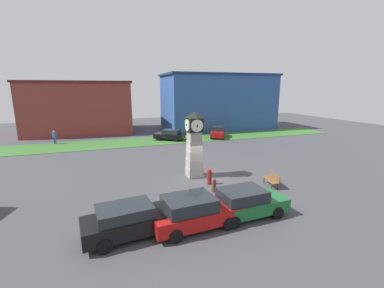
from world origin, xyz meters
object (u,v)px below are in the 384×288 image
object	(u,v)px
car_navy_sedan	(131,220)
clock_tower	(194,144)
bollard_mid_row	(214,185)
car_near_tower	(193,211)
bench	(272,179)
bollard_near_tower	(209,176)
pedestrian_near_bench	(54,136)
car_far_lot	(218,132)
car_by_building	(246,202)
car_silver_hatch	(170,135)

from	to	relation	value
car_navy_sedan	clock_tower	bearing A→B (deg)	50.52
bollard_mid_row	car_near_tower	world-z (taller)	car_near_tower
bench	clock_tower	bearing A→B (deg)	139.77
clock_tower	car_near_tower	world-z (taller)	clock_tower
bollard_near_tower	pedestrian_near_bench	distance (m)	22.30
car_far_lot	clock_tower	bearing A→B (deg)	-121.15
car_navy_sedan	bollard_mid_row	bearing A→B (deg)	30.94
bollard_near_tower	bench	xyz separation A→B (m)	(3.95, -1.79, -0.06)
car_near_tower	pedestrian_near_bench	bearing A→B (deg)	112.05
pedestrian_near_bench	car_near_tower	bearing A→B (deg)	-67.95
clock_tower	car_by_building	xyz separation A→B (m)	(0.43, -6.81, -1.76)
car_silver_hatch	car_near_tower	bearing A→B (deg)	-101.57
bench	car_navy_sedan	bearing A→B (deg)	-163.27
car_by_building	bench	distance (m)	5.04
bollard_mid_row	clock_tower	bearing A→B (deg)	93.43
clock_tower	car_navy_sedan	bearing A→B (deg)	-129.48
bollard_near_tower	bench	world-z (taller)	bollard_near_tower
car_navy_sedan	car_near_tower	size ratio (longest dim) A/B	1.04
car_far_lot	pedestrian_near_bench	world-z (taller)	pedestrian_near_bench
bench	bollard_mid_row	bearing A→B (deg)	173.93
car_by_building	pedestrian_near_bench	distance (m)	26.48
bollard_mid_row	car_near_tower	size ratio (longest dim) A/B	0.20
clock_tower	car_by_building	bearing A→B (deg)	-86.41
clock_tower	car_navy_sedan	xyz separation A→B (m)	(-5.51, -6.69, -1.75)
car_near_tower	car_by_building	distance (m)	2.98
car_near_tower	clock_tower	bearing A→B (deg)	69.78
bollard_near_tower	car_silver_hatch	xyz separation A→B (m)	(1.35, 16.20, 0.13)
car_far_lot	car_silver_hatch	bearing A→B (deg)	177.44
car_near_tower	car_by_building	world-z (taller)	car_near_tower
bollard_mid_row	bench	world-z (taller)	bollard_mid_row
car_by_building	bench	size ratio (longest dim) A/B	2.57
car_silver_hatch	car_by_building	bearing A→B (deg)	-93.70
clock_tower	car_near_tower	size ratio (longest dim) A/B	1.12
bollard_mid_row	car_silver_hatch	size ratio (longest dim) A/B	0.21
bollard_near_tower	car_by_building	xyz separation A→B (m)	(-0.01, -4.89, 0.19)
car_near_tower	car_by_building	bearing A→B (deg)	2.11
car_silver_hatch	bench	xyz separation A→B (m)	(2.60, -17.99, -0.20)
car_navy_sedan	bench	bearing A→B (deg)	16.73
bollard_near_tower	car_near_tower	size ratio (longest dim) A/B	0.26
car_by_building	car_silver_hatch	bearing A→B (deg)	86.30
clock_tower	pedestrian_near_bench	world-z (taller)	clock_tower
car_near_tower	car_by_building	xyz separation A→B (m)	(2.98, 0.11, -0.03)
bollard_mid_row	car_navy_sedan	world-z (taller)	car_navy_sedan
car_by_building	car_far_lot	size ratio (longest dim) A/B	0.97
clock_tower	bollard_near_tower	distance (m)	2.77
car_navy_sedan	car_far_lot	distance (m)	24.94
car_by_building	bench	bearing A→B (deg)	38.01
car_silver_hatch	pedestrian_near_bench	world-z (taller)	pedestrian_near_bench
clock_tower	car_far_lot	world-z (taller)	clock_tower
pedestrian_near_bench	clock_tower	bearing A→B (deg)	-53.93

